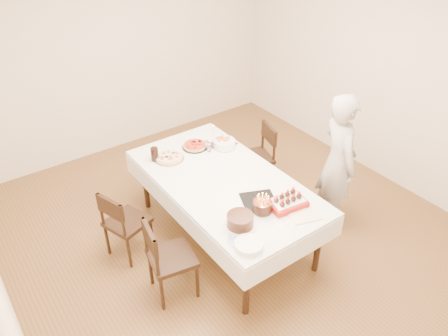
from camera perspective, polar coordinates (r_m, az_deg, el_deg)
floor at (r=4.88m, az=1.35°, el=-8.45°), size 5.00×5.00×0.00m
wall_back at (r=6.11m, az=-13.20°, el=14.54°), size 4.50×0.04×2.70m
wall_right at (r=5.64m, az=20.55°, el=11.65°), size 0.04×5.00×2.70m
dining_table at (r=4.61m, az=0.00°, el=-5.32°), size 1.77×2.39×0.75m
chair_right_savory at (r=5.35m, az=4.03°, el=1.35°), size 0.52×0.52×0.83m
chair_left_savory at (r=4.51m, az=-12.53°, el=-6.88°), size 0.52×0.52×0.80m
chair_left_dessert at (r=4.04m, az=-6.81°, el=-11.57°), size 0.50×0.50×0.84m
person at (r=4.74m, az=14.67°, el=0.71°), size 0.56×0.67×1.56m
pizza_white at (r=4.71m, az=-7.17°, el=1.32°), size 0.33×0.33×0.04m
pizza_pepperoni at (r=4.90m, az=-3.82°, el=2.94°), size 0.32×0.32×0.04m
red_placemat at (r=4.95m, az=0.01°, el=3.07°), size 0.31×0.31×0.01m
pasta_bowl at (r=4.88m, az=0.07°, el=3.23°), size 0.32×0.32×0.08m
taper_candle at (r=4.83m, az=-1.38°, el=4.21°), size 0.08×0.08×0.29m
shaker_pair at (r=4.80m, az=-1.96°, el=2.76°), size 0.11×0.11×0.11m
cola_glass at (r=4.69m, az=-9.05°, el=1.79°), size 0.08×0.08×0.15m
layer_cake at (r=3.79m, az=2.12°, el=-6.90°), size 0.33×0.33×0.12m
cake_board at (r=4.11m, az=4.59°, el=-4.35°), size 0.41×0.41×0.01m
birthday_cake at (r=3.94m, az=5.08°, el=-4.61°), size 0.21×0.21×0.16m
strawberry_box at (r=4.06m, az=8.25°, el=-4.47°), size 0.37×0.27×0.09m
box_lid at (r=3.99m, az=10.47°, el=-6.23°), size 0.31×0.25×0.02m
plate_stack at (r=3.63m, az=3.26°, el=-10.02°), size 0.30×0.30×0.05m
china_plate at (r=3.70m, az=2.09°, el=-9.34°), size 0.28×0.28×0.01m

